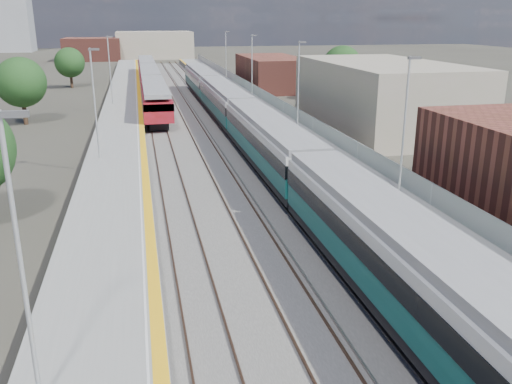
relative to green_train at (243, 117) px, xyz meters
name	(u,v)px	position (x,y,z in m)	size (l,w,h in m)	color
ground	(213,125)	(-1.50, 8.40, -2.22)	(320.00, 320.00, 0.00)	#47443A
ballast_bed	(188,121)	(-3.75, 10.90, -2.19)	(10.50, 155.00, 0.06)	#565451
tracks	(192,117)	(-3.15, 12.58, -2.11)	(8.96, 160.00, 0.17)	#4C3323
platform_right	(258,114)	(3.78, 10.89, -1.68)	(4.70, 155.00, 8.52)	slate
platform_left	(122,119)	(-10.55, 10.89, -1.70)	(4.30, 155.00, 8.52)	slate
buildings	(87,17)	(-19.62, 97.00, 8.49)	(72.00, 185.50, 40.00)	brown
green_train	(243,117)	(0.00, 0.00, 0.00)	(2.86, 79.58, 3.15)	black
red_train	(150,80)	(-7.00, 33.11, -0.10)	(2.83, 57.43, 3.57)	black
tree_b	(21,82)	(-20.18, 12.68, 2.04)	(4.99, 4.99, 6.76)	#382619
tree_c	(70,63)	(-18.78, 43.69, 1.66)	(4.55, 4.55, 6.16)	#382619
tree_d	(342,66)	(17.59, 22.50, 2.21)	(5.19, 5.19, 7.04)	#382619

